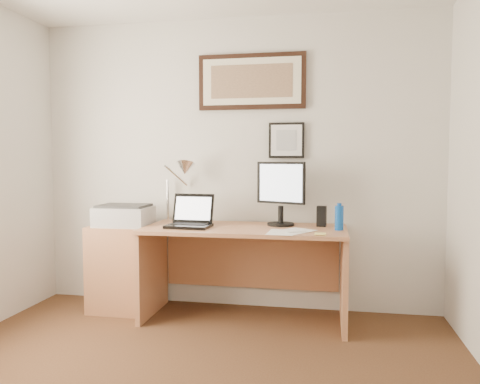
% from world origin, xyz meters
% --- Properties ---
extents(wall_back, '(3.50, 0.02, 2.50)m').
position_xyz_m(wall_back, '(0.00, 2.00, 1.25)').
color(wall_back, silver).
rests_on(wall_back, ground).
extents(side_cabinet, '(0.50, 0.40, 0.73)m').
position_xyz_m(side_cabinet, '(-0.92, 1.68, 0.36)').
color(side_cabinet, '#A66945').
rests_on(side_cabinet, floor).
extents(water_bottle, '(0.07, 0.07, 0.19)m').
position_xyz_m(water_bottle, '(0.89, 1.61, 0.84)').
color(water_bottle, '#0D4AAC').
rests_on(water_bottle, desk).
extents(bottle_cap, '(0.03, 0.03, 0.02)m').
position_xyz_m(bottle_cap, '(0.89, 1.61, 0.95)').
color(bottle_cap, '#0D4AAC').
rests_on(bottle_cap, water_bottle).
extents(speaker, '(0.08, 0.07, 0.16)m').
position_xyz_m(speaker, '(0.75, 1.79, 0.83)').
color(speaker, black).
rests_on(speaker, desk).
extents(paper_sheet_a, '(0.21, 0.29, 0.00)m').
position_xyz_m(paper_sheet_a, '(0.46, 1.42, 0.75)').
color(paper_sheet_a, white).
rests_on(paper_sheet_a, desk).
extents(paper_sheet_b, '(0.35, 0.38, 0.00)m').
position_xyz_m(paper_sheet_b, '(0.56, 1.48, 0.75)').
color(paper_sheet_b, white).
rests_on(paper_sheet_b, desk).
extents(sticky_pad, '(0.08, 0.08, 0.01)m').
position_xyz_m(sticky_pad, '(0.75, 1.36, 0.76)').
color(sticky_pad, '#FFEE78').
rests_on(sticky_pad, desk).
extents(marker_pen, '(0.14, 0.06, 0.02)m').
position_xyz_m(marker_pen, '(0.58, 1.42, 0.76)').
color(marker_pen, white).
rests_on(marker_pen, desk).
extents(book, '(0.27, 0.33, 0.02)m').
position_xyz_m(book, '(-0.45, 1.62, 0.76)').
color(book, '#E5D36C').
rests_on(book, desk).
extents(desk, '(1.60, 0.70, 0.75)m').
position_xyz_m(desk, '(0.15, 1.72, 0.51)').
color(desk, '#A66945').
rests_on(desk, floor).
extents(laptop, '(0.35, 0.31, 0.26)m').
position_xyz_m(laptop, '(-0.28, 1.58, 0.81)').
color(laptop, black).
rests_on(laptop, desk).
extents(lcd_monitor, '(0.40, 0.22, 0.52)m').
position_xyz_m(lcd_monitor, '(0.42, 1.78, 1.04)').
color(lcd_monitor, black).
rests_on(lcd_monitor, desk).
extents(printer, '(0.44, 0.34, 0.18)m').
position_xyz_m(printer, '(-0.89, 1.66, 0.82)').
color(printer, '#ADADB0').
rests_on(printer, side_cabinet).
extents(desk_lamp, '(0.29, 0.27, 0.53)m').
position_xyz_m(desk_lamp, '(-0.41, 1.81, 1.19)').
color(desk_lamp, silver).
rests_on(desk_lamp, desk).
extents(picture_large, '(0.92, 0.04, 0.47)m').
position_xyz_m(picture_large, '(0.15, 1.97, 1.95)').
color(picture_large, black).
rests_on(picture_large, wall_back).
extents(picture_small, '(0.30, 0.03, 0.30)m').
position_xyz_m(picture_small, '(0.45, 1.97, 1.45)').
color(picture_small, black).
rests_on(picture_small, wall_back).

